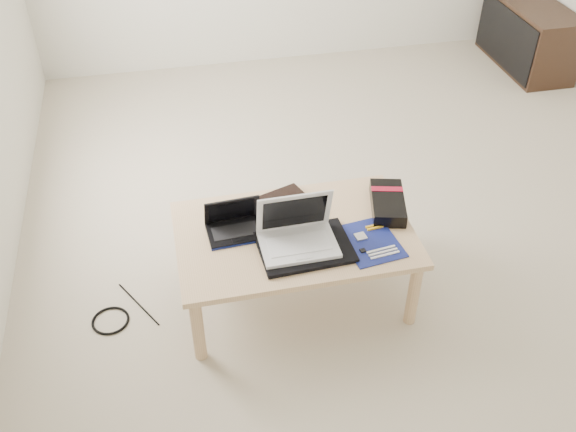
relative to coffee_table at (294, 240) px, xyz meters
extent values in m
plane|color=beige|center=(0.61, 0.67, -0.35)|extent=(4.00, 4.00, 0.00)
cube|color=tan|center=(0.00, 0.00, 0.03)|extent=(1.10, 0.70, 0.03)
cylinder|color=tan|center=(-0.50, -0.30, -0.17)|extent=(0.06, 0.06, 0.37)
cylinder|color=tan|center=(0.50, -0.30, -0.17)|extent=(0.06, 0.06, 0.37)
cylinder|color=tan|center=(-0.50, 0.30, -0.17)|extent=(0.06, 0.06, 0.37)
cylinder|color=tan|center=(0.50, 0.30, -0.17)|extent=(0.06, 0.06, 0.37)
cube|color=#332015|center=(2.39, 2.12, -0.10)|extent=(0.40, 0.90, 0.50)
cube|color=black|center=(2.19, 2.12, -0.10)|extent=(0.02, 0.86, 0.44)
cube|color=black|center=(-0.01, 0.19, 0.06)|extent=(0.33, 0.31, 0.03)
cube|color=black|center=(-0.27, 0.05, 0.06)|extent=(0.26, 0.19, 0.02)
cube|color=black|center=(-0.27, 0.05, 0.07)|extent=(0.21, 0.11, 0.00)
cube|color=black|center=(-0.27, -0.02, 0.07)|extent=(0.06, 0.03, 0.00)
cube|color=black|center=(-0.27, 0.11, 0.14)|extent=(0.26, 0.08, 0.16)
cube|color=black|center=(-0.27, 0.10, 0.14)|extent=(0.22, 0.06, 0.13)
cube|color=#0D1649|center=(-0.27, -0.04, 0.05)|extent=(0.25, 0.03, 0.01)
cube|color=black|center=(0.02, -0.01, 0.06)|extent=(0.29, 0.23, 0.01)
cube|color=white|center=(0.02, -0.01, 0.06)|extent=(0.23, 0.18, 0.00)
cube|color=#B3B3B7|center=(0.12, 0.12, 0.06)|extent=(0.10, 0.24, 0.02)
cube|color=#949499|center=(0.12, 0.12, 0.07)|extent=(0.08, 0.20, 0.00)
cube|color=black|center=(0.02, -0.12, 0.06)|extent=(0.43, 0.32, 0.02)
cube|color=silver|center=(-0.01, -0.12, 0.08)|extent=(0.34, 0.24, 0.02)
cube|color=silver|center=(-0.01, -0.13, 0.09)|extent=(0.28, 0.13, 0.00)
cube|color=silver|center=(-0.01, -0.21, 0.09)|extent=(0.08, 0.03, 0.00)
cube|color=silver|center=(-0.01, -0.03, 0.20)|extent=(0.34, 0.07, 0.23)
cube|color=black|center=(-0.01, -0.04, 0.20)|extent=(0.29, 0.05, 0.18)
cube|color=#0D1057|center=(0.32, -0.14, 0.05)|extent=(0.28, 0.33, 0.01)
cube|color=#B3B3B7|center=(0.29, -0.11, 0.06)|extent=(0.06, 0.06, 0.01)
cube|color=gold|center=(0.38, -0.04, 0.06)|extent=(0.10, 0.02, 0.01)
cube|color=gold|center=(0.38, -0.06, 0.06)|extent=(0.10, 0.02, 0.01)
cube|color=silver|center=(0.35, -0.21, 0.06)|extent=(0.14, 0.03, 0.01)
cube|color=silver|center=(0.35, -0.23, 0.06)|extent=(0.14, 0.03, 0.01)
cube|color=silver|center=(0.36, -0.25, 0.06)|extent=(0.14, 0.03, 0.01)
cube|color=black|center=(0.27, -0.20, 0.06)|extent=(0.03, 0.03, 0.01)
cube|color=black|center=(0.48, 0.08, 0.08)|extent=(0.23, 0.34, 0.07)
cube|color=maroon|center=(0.50, 0.14, 0.12)|extent=(0.16, 0.08, 0.00)
torus|color=black|center=(-0.13, -0.06, 0.06)|extent=(0.14, 0.14, 0.01)
torus|color=black|center=(-0.90, 0.00, -0.35)|extent=(0.19, 0.19, 0.01)
cylinder|color=black|center=(-0.77, 0.08, -0.35)|extent=(0.19, 0.32, 0.01)
camera|label=1|loc=(-0.51, -2.21, 1.98)|focal=40.00mm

